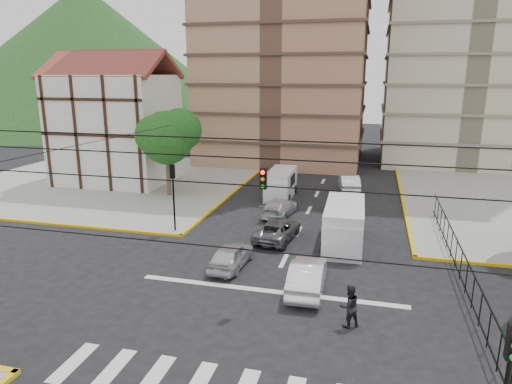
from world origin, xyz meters
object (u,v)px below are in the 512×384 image
(traffic_light_se, at_px, (507,379))
(car_white_front_right, at_px, (307,276))
(car_silver_front_left, at_px, (231,255))
(pedestrian_crosswalk, at_px, (349,306))
(traffic_light_nw, at_px, (173,186))
(van_right_lane, at_px, (344,227))
(van_left_lane, at_px, (280,185))

(traffic_light_se, relative_size, car_white_front_right, 0.98)
(car_silver_front_left, height_order, pedestrian_crosswalk, pedestrian_crosswalk)
(traffic_light_se, xyz_separation_m, car_silver_front_left, (-10.39, 11.26, -2.45))
(traffic_light_nw, relative_size, car_silver_front_left, 1.13)
(traffic_light_nw, bearing_deg, van_right_lane, 0.86)
(van_left_lane, height_order, pedestrian_crosswalk, van_left_lane)
(car_silver_front_left, distance_m, pedestrian_crosswalk, 7.87)
(traffic_light_se, bearing_deg, van_right_lane, 106.81)
(van_left_lane, bearing_deg, car_silver_front_left, -89.63)
(traffic_light_se, xyz_separation_m, van_left_lane, (-10.65, 25.83, -2.00))
(traffic_light_se, height_order, van_right_lane, traffic_light_se)
(van_left_lane, distance_m, car_silver_front_left, 14.58)
(traffic_light_nw, relative_size, car_white_front_right, 0.98)
(van_left_lane, relative_size, car_white_front_right, 1.13)
(car_white_front_right, relative_size, pedestrian_crosswalk, 2.47)
(car_silver_front_left, bearing_deg, van_right_lane, -137.90)
(van_left_lane, height_order, car_white_front_right, van_left_lane)
(van_right_lane, bearing_deg, car_silver_front_left, -142.75)
(van_right_lane, height_order, car_silver_front_left, van_right_lane)
(traffic_light_se, relative_size, car_silver_front_left, 1.13)
(van_left_lane, distance_m, car_white_front_right, 16.89)
(van_left_lane, xyz_separation_m, car_white_front_right, (4.60, -16.25, -0.37))
(van_left_lane, bearing_deg, car_white_front_right, -74.85)
(traffic_light_nw, xyz_separation_m, van_left_lane, (4.95, 10.23, -2.00))
(traffic_light_se, bearing_deg, van_left_lane, 112.41)
(traffic_light_se, height_order, car_silver_front_left, traffic_light_se)
(traffic_light_nw, bearing_deg, car_white_front_right, -32.21)
(car_silver_front_left, bearing_deg, car_white_front_right, 162.27)
(van_right_lane, distance_m, pedestrian_crosswalk, 9.05)
(car_white_front_right, bearing_deg, car_silver_front_left, -22.96)
(traffic_light_nw, xyz_separation_m, pedestrian_crosswalk, (11.66, -8.84, -2.20))
(van_left_lane, bearing_deg, traffic_light_se, -68.27)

